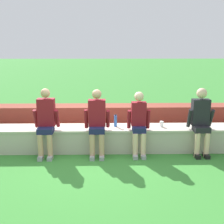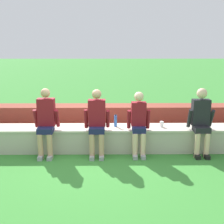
{
  "view_description": "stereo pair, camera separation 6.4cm",
  "coord_description": "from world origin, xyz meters",
  "px_view_note": "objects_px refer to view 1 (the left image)",
  "views": [
    {
      "loc": [
        0.29,
        -5.86,
        2.37
      ],
      "look_at": [
        0.41,
        0.29,
        0.89
      ],
      "focal_mm": 45.84,
      "sensor_mm": 36.0,
      "label": 1
    },
    {
      "loc": [
        0.36,
        -5.86,
        2.37
      ],
      "look_at": [
        0.41,
        0.29,
        0.89
      ],
      "focal_mm": 45.84,
      "sensor_mm": 36.0,
      "label": 2
    }
  ],
  "objects_px": {
    "person_left_of_center": "(46,121)",
    "person_far_right": "(201,119)",
    "water_bottle_mid_left": "(115,121)",
    "person_right_of_center": "(139,122)",
    "person_center": "(97,121)",
    "plastic_cup_middle": "(162,124)"
  },
  "relations": [
    {
      "from": "person_far_right",
      "to": "plastic_cup_middle",
      "type": "bearing_deg",
      "value": 160.63
    },
    {
      "from": "person_left_of_center",
      "to": "plastic_cup_middle",
      "type": "distance_m",
      "value": 2.54
    },
    {
      "from": "person_center",
      "to": "water_bottle_mid_left",
      "type": "xyz_separation_m",
      "value": [
        0.4,
        0.36,
        -0.09
      ]
    },
    {
      "from": "person_left_of_center",
      "to": "person_far_right",
      "type": "bearing_deg",
      "value": 0.2
    },
    {
      "from": "person_left_of_center",
      "to": "person_far_right",
      "type": "distance_m",
      "value": 3.3
    },
    {
      "from": "person_center",
      "to": "plastic_cup_middle",
      "type": "relative_size",
      "value": 11.08
    },
    {
      "from": "person_right_of_center",
      "to": "plastic_cup_middle",
      "type": "relative_size",
      "value": 10.65
    },
    {
      "from": "person_center",
      "to": "water_bottle_mid_left",
      "type": "bearing_deg",
      "value": 41.97
    },
    {
      "from": "person_right_of_center",
      "to": "water_bottle_mid_left",
      "type": "height_order",
      "value": "person_right_of_center"
    },
    {
      "from": "water_bottle_mid_left",
      "to": "person_left_of_center",
      "type": "bearing_deg",
      "value": -166.98
    },
    {
      "from": "person_left_of_center",
      "to": "person_right_of_center",
      "type": "xyz_separation_m",
      "value": [
        1.97,
        -0.01,
        -0.04
      ]
    },
    {
      "from": "person_left_of_center",
      "to": "water_bottle_mid_left",
      "type": "distance_m",
      "value": 1.52
    },
    {
      "from": "person_center",
      "to": "person_left_of_center",
      "type": "bearing_deg",
      "value": 178.93
    },
    {
      "from": "person_right_of_center",
      "to": "person_center",
      "type": "bearing_deg",
      "value": -179.14
    },
    {
      "from": "person_center",
      "to": "person_far_right",
      "type": "relative_size",
      "value": 0.99
    },
    {
      "from": "person_center",
      "to": "person_right_of_center",
      "type": "xyz_separation_m",
      "value": [
        0.89,
        0.01,
        -0.03
      ]
    },
    {
      "from": "person_left_of_center",
      "to": "person_right_of_center",
      "type": "bearing_deg",
      "value": -0.2
    },
    {
      "from": "person_far_right",
      "to": "plastic_cup_middle",
      "type": "xyz_separation_m",
      "value": [
        -0.79,
        0.28,
        -0.18
      ]
    },
    {
      "from": "water_bottle_mid_left",
      "to": "plastic_cup_middle",
      "type": "distance_m",
      "value": 1.04
    },
    {
      "from": "person_left_of_center",
      "to": "plastic_cup_middle",
      "type": "xyz_separation_m",
      "value": [
        2.52,
        0.29,
        -0.17
      ]
    },
    {
      "from": "person_far_right",
      "to": "water_bottle_mid_left",
      "type": "relative_size",
      "value": 5.19
    },
    {
      "from": "person_left_of_center",
      "to": "person_right_of_center",
      "type": "height_order",
      "value": "person_left_of_center"
    }
  ]
}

